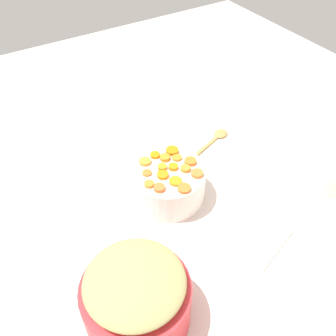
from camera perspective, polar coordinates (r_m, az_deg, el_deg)
name	(u,v)px	position (r m, az deg, el deg)	size (l,w,h in m)	color
tabletop	(162,202)	(1.15, -0.90, -5.17)	(2.40, 2.40, 0.02)	silver
serving_bowl_carrots	(168,183)	(1.11, 0.00, -2.33)	(0.22, 0.22, 0.11)	white
metal_pot	(137,302)	(0.89, -4.74, -19.66)	(0.24, 0.24, 0.13)	red
stuffing_mound	(135,282)	(0.81, -5.11, -16.88)	(0.22, 0.22, 0.05)	tan
carrot_slice_0	(177,158)	(1.11, 1.36, 1.58)	(0.03, 0.03, 0.01)	orange
carrot_slice_1	(147,173)	(1.07, -3.20, -0.75)	(0.03, 0.03, 0.01)	orange
carrot_slice_2	(172,151)	(1.13, 0.63, 2.62)	(0.04, 0.04, 0.01)	orange
carrot_slice_3	(145,162)	(1.10, -3.51, 0.98)	(0.03, 0.03, 0.01)	orange
carrot_slice_4	(184,188)	(1.02, 2.46, -3.11)	(0.04, 0.04, 0.01)	orange
carrot_slice_5	(175,181)	(1.04, 1.14, -2.03)	(0.04, 0.04, 0.01)	orange
carrot_slice_6	(155,155)	(1.12, -1.99, 1.98)	(0.03, 0.03, 0.01)	orange
carrot_slice_7	(159,188)	(1.02, -1.32, -3.05)	(0.03, 0.03, 0.01)	orange
carrot_slice_8	(162,167)	(1.08, -0.89, 0.13)	(0.03, 0.03, 0.01)	orange
carrot_slice_9	(173,167)	(1.08, 0.80, 0.16)	(0.03, 0.03, 0.01)	orange
carrot_slice_10	(164,175)	(1.06, -0.67, -1.01)	(0.03, 0.03, 0.01)	orange
carrot_slice_11	(185,169)	(1.08, 2.67, -0.09)	(0.03, 0.03, 0.01)	orange
carrot_slice_12	(191,162)	(1.10, 3.50, 0.93)	(0.04, 0.04, 0.01)	orange
carrot_slice_13	(149,184)	(1.03, -2.87, -2.45)	(0.03, 0.03, 0.01)	orange
carrot_slice_14	(197,174)	(1.06, 4.46, -0.85)	(0.03, 0.03, 0.01)	orange
carrot_slice_15	(165,158)	(1.11, -0.47, 1.58)	(0.03, 0.03, 0.01)	orange
wooden_spoon	(214,140)	(1.35, 6.94, 4.27)	(0.25, 0.11, 0.01)	#AB8547
casserole_dish	(319,161)	(1.30, 21.99, 1.05)	(0.25, 0.25, 0.08)	white
dish_towel	(259,239)	(1.08, 13.61, -10.44)	(0.18, 0.12, 0.01)	beige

